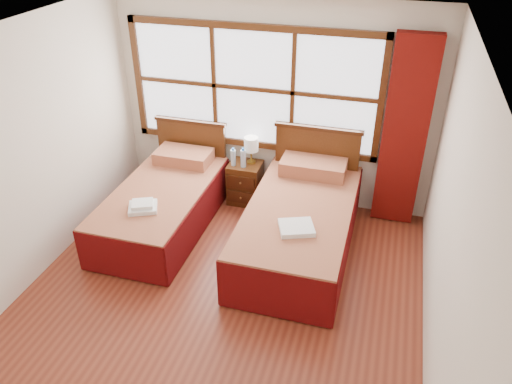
# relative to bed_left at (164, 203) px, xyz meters

# --- Properties ---
(floor) EXTENTS (4.50, 4.50, 0.00)m
(floor) POSITION_rel_bed_left_xyz_m (1.09, -1.20, -0.31)
(floor) COLOR brown
(floor) RESTS_ON ground
(ceiling) EXTENTS (4.50, 4.50, 0.00)m
(ceiling) POSITION_rel_bed_left_xyz_m (1.09, -1.20, 2.29)
(ceiling) COLOR white
(ceiling) RESTS_ON wall_back
(wall_back) EXTENTS (4.00, 0.00, 4.00)m
(wall_back) POSITION_rel_bed_left_xyz_m (1.09, 1.05, 0.99)
(wall_back) COLOR silver
(wall_back) RESTS_ON floor
(wall_left) EXTENTS (0.00, 4.50, 4.50)m
(wall_left) POSITION_rel_bed_left_xyz_m (-0.91, -1.20, 0.99)
(wall_left) COLOR silver
(wall_left) RESTS_ON floor
(wall_right) EXTENTS (0.00, 4.50, 4.50)m
(wall_right) POSITION_rel_bed_left_xyz_m (3.09, -1.20, 0.99)
(wall_right) COLOR silver
(wall_right) RESTS_ON floor
(window) EXTENTS (3.16, 0.06, 1.56)m
(window) POSITION_rel_bed_left_xyz_m (0.84, 1.01, 1.19)
(window) COLOR white
(window) RESTS_ON wall_back
(curtain) EXTENTS (0.50, 0.16, 2.30)m
(curtain) POSITION_rel_bed_left_xyz_m (2.69, 0.91, 0.86)
(curtain) COLOR maroon
(curtain) RESTS_ON wall_back
(bed_left) EXTENTS (1.05, 2.07, 1.02)m
(bed_left) POSITION_rel_bed_left_xyz_m (0.00, 0.00, 0.00)
(bed_left) COLOR #3B1C0C
(bed_left) RESTS_ON floor
(bed_right) EXTENTS (1.15, 2.24, 1.13)m
(bed_right) POSITION_rel_bed_left_xyz_m (1.69, -0.00, 0.03)
(bed_right) COLOR #3B1C0C
(bed_right) RESTS_ON floor
(nightstand) EXTENTS (0.42, 0.41, 0.56)m
(nightstand) POSITION_rel_bed_left_xyz_m (0.79, 0.80, -0.03)
(nightstand) COLOR #4B2710
(nightstand) RESTS_ON floor
(towels_left) EXTENTS (0.39, 0.37, 0.09)m
(towels_left) POSITION_rel_bed_left_xyz_m (0.01, -0.51, 0.27)
(towels_left) COLOR white
(towels_left) RESTS_ON bed_left
(towels_right) EXTENTS (0.43, 0.41, 0.05)m
(towels_right) POSITION_rel_bed_left_xyz_m (1.74, -0.51, 0.32)
(towels_right) COLOR white
(towels_right) RESTS_ON bed_right
(lamp) EXTENTS (0.18, 0.18, 0.35)m
(lamp) POSITION_rel_bed_left_xyz_m (0.85, 0.87, 0.49)
(lamp) COLOR gold
(lamp) RESTS_ON nightstand
(bottle_near) EXTENTS (0.06, 0.06, 0.24)m
(bottle_near) POSITION_rel_bed_left_xyz_m (0.65, 0.73, 0.36)
(bottle_near) COLOR #ADC8DF
(bottle_near) RESTS_ON nightstand
(bottle_far) EXTENTS (0.07, 0.07, 0.26)m
(bottle_far) POSITION_rel_bed_left_xyz_m (0.79, 0.73, 0.36)
(bottle_far) COLOR #ADC8DF
(bottle_far) RESTS_ON nightstand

